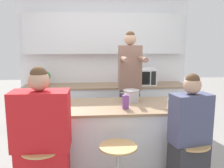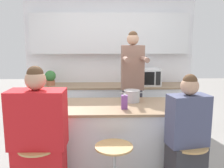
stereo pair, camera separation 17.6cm
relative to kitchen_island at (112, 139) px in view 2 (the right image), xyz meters
The scene contains 12 objects.
wall_back 2.13m from the kitchen_island, 90.00° to the left, with size 3.21×0.22×2.70m.
back_counter 1.55m from the kitchen_island, 90.00° to the left, with size 2.99×0.61×0.88m.
kitchen_island is the anchor object (origin of this frame).
person_cooking 0.91m from the kitchen_island, 65.58° to the left, with size 0.34×0.59×1.84m.
person_wrapped_blanket 1.01m from the kitchen_island, 139.00° to the right, with size 0.55×0.29×1.47m.
person_seated_near 0.99m from the kitchen_island, 41.45° to the right, with size 0.43×0.33×1.39m.
cooking_pot 0.61m from the kitchen_island, 31.97° to the left, with size 0.30×0.21×0.15m.
fruit_bowl 0.94m from the kitchen_island, ahead, with size 0.23×0.23×0.07m.
coffee_cup_near 0.85m from the kitchen_island, behind, with size 0.12×0.09×0.08m.
juice_carton 0.58m from the kitchen_island, 51.55° to the right, with size 0.07×0.07×0.18m.
microwave 1.76m from the kitchen_island, 65.94° to the left, with size 0.47×0.38×0.30m.
potted_plant 1.98m from the kitchen_island, 125.18° to the left, with size 0.20×0.20×0.27m.
Camera 2 is at (-0.08, -2.99, 1.71)m, focal length 40.00 mm.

